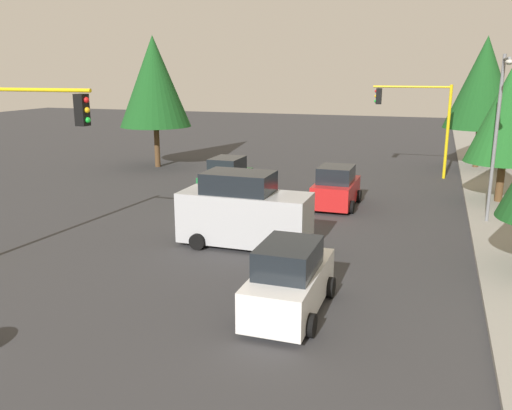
{
  "coord_description": "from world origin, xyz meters",
  "views": [
    {
      "loc": [
        19.72,
        6.91,
        6.32
      ],
      "look_at": [
        0.52,
        0.36,
        1.2
      ],
      "focal_mm": 37.22,
      "sensor_mm": 36.0,
      "label": 1
    }
  ],
  "objects_px": {
    "tree_roadside_mid": "(508,115)",
    "tree_opposite_side": "(154,82)",
    "delivery_van_silver": "(244,212)",
    "tree_roadside_far": "(484,83)",
    "traffic_signal_near_right": "(22,140)",
    "car_white": "(290,280)",
    "car_green": "(226,178)",
    "traffic_signal_far_left": "(417,112)",
    "street_lamp_curbside": "(498,122)",
    "car_red": "(336,188)"
  },
  "relations": [
    {
      "from": "tree_roadside_far",
      "to": "car_red",
      "type": "xyz_separation_m",
      "value": [
        12.98,
        -6.97,
        -4.71
      ]
    },
    {
      "from": "traffic_signal_far_left",
      "to": "tree_opposite_side",
      "type": "xyz_separation_m",
      "value": [
        2.0,
        -16.68,
        1.71
      ]
    },
    {
      "from": "traffic_signal_near_right",
      "to": "street_lamp_curbside",
      "type": "xyz_separation_m",
      "value": [
        -9.61,
        14.93,
        0.18
      ]
    },
    {
      "from": "street_lamp_curbside",
      "to": "car_green",
      "type": "relative_size",
      "value": 1.87
    },
    {
      "from": "street_lamp_curbside",
      "to": "car_red",
      "type": "distance_m",
      "value": 7.64
    },
    {
      "from": "street_lamp_curbside",
      "to": "tree_roadside_mid",
      "type": "height_order",
      "value": "street_lamp_curbside"
    },
    {
      "from": "street_lamp_curbside",
      "to": "tree_opposite_side",
      "type": "height_order",
      "value": "tree_opposite_side"
    },
    {
      "from": "traffic_signal_near_right",
      "to": "car_green",
      "type": "bearing_deg",
      "value": 168.22
    },
    {
      "from": "traffic_signal_near_right",
      "to": "car_red",
      "type": "bearing_deg",
      "value": 143.12
    },
    {
      "from": "car_green",
      "to": "car_white",
      "type": "relative_size",
      "value": 0.94
    },
    {
      "from": "car_red",
      "to": "street_lamp_curbside",
      "type": "bearing_deg",
      "value": 78.1
    },
    {
      "from": "car_green",
      "to": "traffic_signal_near_right",
      "type": "bearing_deg",
      "value": -11.78
    },
    {
      "from": "traffic_signal_near_right",
      "to": "tree_roadside_far",
      "type": "relative_size",
      "value": 0.69
    },
    {
      "from": "tree_opposite_side",
      "to": "tree_roadside_mid",
      "type": "xyz_separation_m",
      "value": [
        4.0,
        21.0,
        -1.34
      ]
    },
    {
      "from": "traffic_signal_far_left",
      "to": "car_green",
      "type": "relative_size",
      "value": 1.49
    },
    {
      "from": "car_green",
      "to": "car_white",
      "type": "distance_m",
      "value": 14.17
    },
    {
      "from": "tree_roadside_far",
      "to": "car_green",
      "type": "height_order",
      "value": "tree_roadside_far"
    },
    {
      "from": "delivery_van_silver",
      "to": "tree_roadside_far",
      "type": "bearing_deg",
      "value": 155.53
    },
    {
      "from": "car_red",
      "to": "delivery_van_silver",
      "type": "bearing_deg",
      "value": -16.92
    },
    {
      "from": "tree_roadside_mid",
      "to": "car_red",
      "type": "height_order",
      "value": "tree_roadside_mid"
    },
    {
      "from": "street_lamp_curbside",
      "to": "tree_roadside_far",
      "type": "bearing_deg",
      "value": 178.81
    },
    {
      "from": "street_lamp_curbside",
      "to": "tree_roadside_far",
      "type": "height_order",
      "value": "tree_roadside_far"
    },
    {
      "from": "tree_roadside_mid",
      "to": "car_red",
      "type": "relative_size",
      "value": 1.77
    },
    {
      "from": "tree_roadside_far",
      "to": "car_white",
      "type": "xyz_separation_m",
      "value": [
        24.9,
        -6.01,
        -4.71
      ]
    },
    {
      "from": "delivery_van_silver",
      "to": "car_green",
      "type": "bearing_deg",
      "value": -153.6
    },
    {
      "from": "street_lamp_curbside",
      "to": "car_green",
      "type": "distance_m",
      "value": 13.14
    },
    {
      "from": "street_lamp_curbside",
      "to": "car_green",
      "type": "bearing_deg",
      "value": -98.64
    },
    {
      "from": "traffic_signal_far_left",
      "to": "delivery_van_silver",
      "type": "xyz_separation_m",
      "value": [
        16.0,
        -5.28,
        -2.67
      ]
    },
    {
      "from": "car_red",
      "to": "car_white",
      "type": "bearing_deg",
      "value": 4.58
    },
    {
      "from": "traffic_signal_near_right",
      "to": "tree_roadside_far",
      "type": "xyz_separation_m",
      "value": [
        -24.0,
        15.23,
        1.44
      ]
    },
    {
      "from": "tree_opposite_side",
      "to": "car_red",
      "type": "distance_m",
      "value": 15.96
    },
    {
      "from": "traffic_signal_far_left",
      "to": "tree_roadside_mid",
      "type": "xyz_separation_m",
      "value": [
        6.0,
        4.32,
        0.37
      ]
    },
    {
      "from": "tree_roadside_far",
      "to": "traffic_signal_near_right",
      "type": "bearing_deg",
      "value": -32.4
    },
    {
      "from": "traffic_signal_far_left",
      "to": "delivery_van_silver",
      "type": "relative_size",
      "value": 1.16
    },
    {
      "from": "car_green",
      "to": "car_red",
      "type": "height_order",
      "value": "same"
    },
    {
      "from": "tree_roadside_far",
      "to": "car_green",
      "type": "distance_m",
      "value": 18.52
    },
    {
      "from": "tree_opposite_side",
      "to": "car_green",
      "type": "height_order",
      "value": "tree_opposite_side"
    },
    {
      "from": "traffic_signal_near_right",
      "to": "car_white",
      "type": "distance_m",
      "value": 9.83
    },
    {
      "from": "tree_roadside_mid",
      "to": "car_green",
      "type": "xyz_separation_m",
      "value": [
        2.49,
        -13.33,
        -3.43
      ]
    },
    {
      "from": "car_red",
      "to": "tree_roadside_far",
      "type": "bearing_deg",
      "value": 151.78
    },
    {
      "from": "traffic_signal_near_right",
      "to": "delivery_van_silver",
      "type": "distance_m",
      "value": 7.87
    },
    {
      "from": "tree_roadside_mid",
      "to": "car_white",
      "type": "relative_size",
      "value": 1.66
    },
    {
      "from": "tree_roadside_mid",
      "to": "tree_opposite_side",
      "type": "bearing_deg",
      "value": -100.78
    },
    {
      "from": "traffic_signal_far_left",
      "to": "tree_opposite_side",
      "type": "bearing_deg",
      "value": -83.16
    },
    {
      "from": "car_green",
      "to": "car_white",
      "type": "height_order",
      "value": "same"
    },
    {
      "from": "traffic_signal_far_left",
      "to": "traffic_signal_near_right",
      "type": "xyz_separation_m",
      "value": [
        20.0,
        -11.42,
        0.22
      ]
    },
    {
      "from": "car_white",
      "to": "street_lamp_curbside",
      "type": "bearing_deg",
      "value": 151.48
    },
    {
      "from": "street_lamp_curbside",
      "to": "car_white",
      "type": "bearing_deg",
      "value": -28.52
    },
    {
      "from": "tree_opposite_side",
      "to": "tree_roadside_far",
      "type": "xyz_separation_m",
      "value": [
        -6.0,
        20.5,
        -0.05
      ]
    },
    {
      "from": "tree_roadside_mid",
      "to": "tree_roadside_far",
      "type": "height_order",
      "value": "tree_roadside_far"
    }
  ]
}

